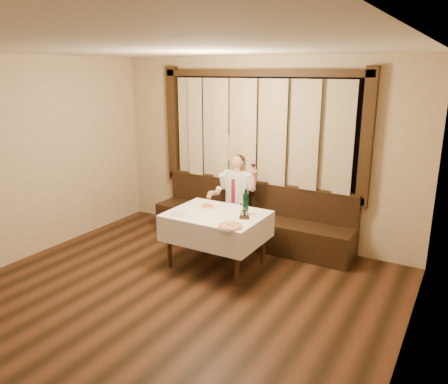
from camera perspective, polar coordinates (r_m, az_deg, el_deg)
The scene contains 10 objects.
room at distance 5.03m, azimuth -5.35°, elevation 3.02°, with size 5.01×6.01×2.81m.
banquette at distance 6.80m, azimuth 3.50°, elevation -3.98°, with size 3.20×0.61×0.94m.
dining_table at distance 5.84m, azimuth -0.99°, elevation -3.76°, with size 1.27×0.97×0.76m.
pizza at distance 5.29m, azimuth 0.78°, elevation -4.48°, with size 0.31×0.31×0.03m.
pasta_red at distance 6.05m, azimuth -2.18°, elevation -1.68°, with size 0.25×0.25×0.08m.
pasta_cream at distance 5.80m, azimuth -5.98°, elevation -2.55°, with size 0.23×0.23×0.08m.
green_bottle at distance 5.70m, azimuth 2.84°, elevation -1.54°, with size 0.08×0.08×0.36m.
table_wine_glass at distance 5.76m, azimuth 2.41°, elevation -1.56°, with size 0.07×0.07×0.18m.
cruet_caddy at distance 5.59m, azimuth 2.67°, elevation -3.06°, with size 0.13×0.10×0.13m.
seated_man at distance 6.68m, azimuth 1.47°, elevation 0.04°, with size 0.73×0.54×1.36m.
Camera 1 is at (2.86, -3.01, 2.59)m, focal length 35.00 mm.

